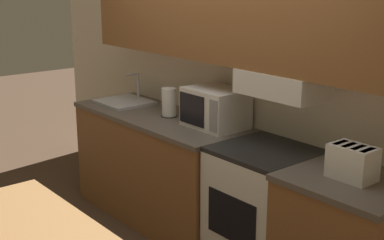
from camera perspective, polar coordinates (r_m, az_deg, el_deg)
ground_plane at (r=4.35m, az=5.39°, el=-12.10°), size 16.00×16.00×0.00m
wall_back at (r=3.85m, az=5.35°, el=7.69°), size 5.40×0.38×2.55m
lower_counter_main at (r=4.45m, az=-3.44°, el=-5.06°), size 1.68×0.64×0.90m
stove_range at (r=3.66m, az=7.62°, el=-9.80°), size 0.61×0.60×0.90m
microwave at (r=3.93m, az=2.51°, el=1.31°), size 0.44×0.34×0.29m
toaster at (r=3.07m, az=16.75°, el=-4.33°), size 0.26×0.17×0.19m
sink_basin at (r=4.73m, az=-7.24°, el=2.00°), size 0.45×0.40×0.25m
paper_towel_roll at (r=4.23m, az=-2.47°, el=1.89°), size 0.13×0.13×0.23m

